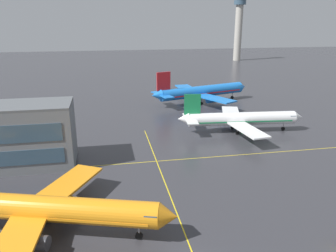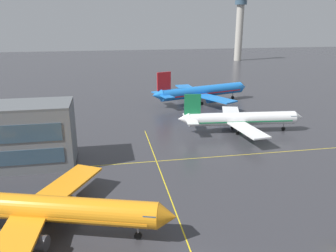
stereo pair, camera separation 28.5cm
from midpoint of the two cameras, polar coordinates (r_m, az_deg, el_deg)
airliner_front_gate at (r=52.81m, az=-19.88°, el=-13.01°), size 36.60×31.25×11.61m
airliner_second_row at (r=94.38m, az=11.98°, el=1.19°), size 34.96×30.01×10.86m
airliner_third_row at (r=124.69m, az=5.53°, el=5.78°), size 39.46×33.67×12.49m
taxiway_markings at (r=59.12m, az=0.66°, el=-12.78°), size 163.96×78.10×0.01m
control_tower at (r=256.13m, az=11.78°, el=16.31°), size 8.82×8.82×43.53m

